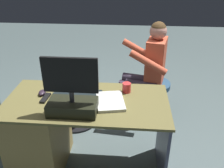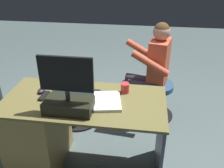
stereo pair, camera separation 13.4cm
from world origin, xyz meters
The scene contains 12 objects.
ground_plane centered at (0.00, 0.00, 0.00)m, with size 10.00×10.00×0.00m, color #4F5F5F.
desk centered at (0.37, 0.40, 0.40)m, with size 1.38×0.68×0.75m.
monitor centered at (0.07, 0.58, 0.88)m, with size 0.41×0.20×0.46m.
keyboard centered at (0.10, 0.31, 0.76)m, with size 0.42×0.14×0.02m, color black.
computer_mouse centered at (0.40, 0.33, 0.77)m, with size 0.06×0.10×0.04m, color #2A1D2B.
cup centered at (-0.33, 0.22, 0.79)m, with size 0.07×0.07×0.09m, color red.
tv_remote centered at (0.35, 0.40, 0.76)m, with size 0.04×0.15×0.02m, color black.
notebook_binder centered at (-0.20, 0.41, 0.76)m, with size 0.22×0.30×0.02m, color silver.
office_chair_teddy centered at (0.29, -0.33, 0.26)m, with size 0.53×0.53×0.46m.
teddy_bear centered at (0.29, -0.34, 0.62)m, with size 0.25×0.25×0.36m.
visitor_chair centered at (-0.65, -0.55, 0.27)m, with size 0.47×0.47×0.46m.
person centered at (-0.57, -0.53, 0.70)m, with size 0.56×0.56×1.20m.
Camera 2 is at (-0.49, 2.13, 1.84)m, focal length 39.65 mm.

